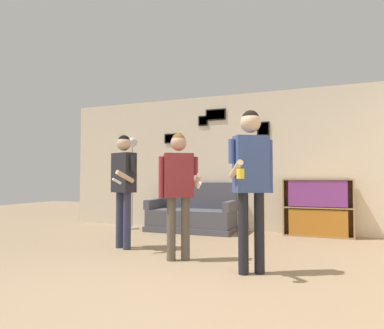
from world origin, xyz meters
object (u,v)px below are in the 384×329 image
object	(u,v)px
floor_lamp	(132,164)
person_watcher_holding_cup	(251,172)
bookshelf	(317,208)
person_player_foreground_center	(178,183)
person_player_foreground_left	(124,179)
couch	(192,215)

from	to	relation	value
floor_lamp	person_watcher_holding_cup	world-z (taller)	floor_lamp
floor_lamp	bookshelf	bearing A→B (deg)	5.71
person_player_foreground_center	person_watcher_holding_cup	world-z (taller)	person_watcher_holding_cup
floor_lamp	person_player_foreground_left	size ratio (longest dim) A/B	1.12
person_player_foreground_left	person_player_foreground_center	size ratio (longest dim) A/B	1.04
floor_lamp	person_player_foreground_left	bearing A→B (deg)	-62.84
floor_lamp	person_player_foreground_left	world-z (taller)	floor_lamp
couch	person_player_foreground_center	bearing A→B (deg)	-73.33
couch	person_player_foreground_center	xyz separation A→B (m)	(0.69, -2.29, 0.66)
floor_lamp	person_player_foreground_center	xyz separation A→B (m)	(1.94, -2.13, -0.36)
person_player_foreground_left	bookshelf	bearing A→B (deg)	38.66
person_player_foreground_left	couch	bearing A→B (deg)	79.74
bookshelf	floor_lamp	xyz separation A→B (m)	(-3.54, -0.35, 0.82)
bookshelf	floor_lamp	size ratio (longest dim) A/B	0.63
couch	bookshelf	world-z (taller)	bookshelf
bookshelf	floor_lamp	distance (m)	3.65
person_player_foreground_center	person_player_foreground_left	bearing A→B (deg)	160.12
couch	person_watcher_holding_cup	bearing A→B (deg)	-57.23
couch	person_watcher_holding_cup	xyz separation A→B (m)	(1.66, -2.57, 0.79)
floor_lamp	person_player_foreground_center	world-z (taller)	floor_lamp
bookshelf	person_player_foreground_left	world-z (taller)	person_player_foreground_left
floor_lamp	person_watcher_holding_cup	distance (m)	3.78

